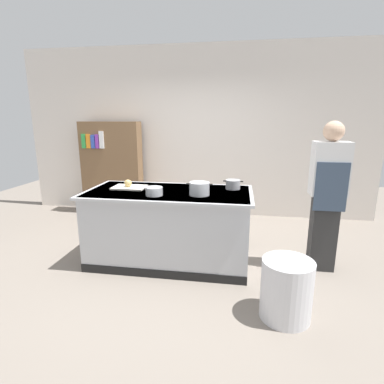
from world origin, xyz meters
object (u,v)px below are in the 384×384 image
object	(u,v)px
onion	(128,183)
stock_pot	(199,189)
sauce_pan	(233,184)
person_chef	(327,194)
mixing_bowl	(154,191)
bookshelf	(112,168)
trash_bin	(286,289)

from	to	relation	value
onion	stock_pot	bearing A→B (deg)	-11.66
onion	sauce_pan	xyz separation A→B (m)	(1.28, 0.18, -0.01)
sauce_pan	person_chef	distance (m)	1.07
stock_pot	mixing_bowl	bearing A→B (deg)	-168.81
bookshelf	trash_bin	bearing A→B (deg)	-44.49
sauce_pan	trash_bin	xyz separation A→B (m)	(0.52, -1.16, -0.68)
sauce_pan	mixing_bowl	distance (m)	0.98
mixing_bowl	onion	bearing A→B (deg)	145.33
trash_bin	person_chef	distance (m)	1.31
sauce_pan	trash_bin	distance (m)	1.45
stock_pot	person_chef	world-z (taller)	person_chef
onion	trash_bin	distance (m)	2.17
stock_pot	trash_bin	distance (m)	1.38
mixing_bowl	person_chef	size ratio (longest dim) A/B	0.11
sauce_pan	trash_bin	world-z (taller)	sauce_pan
mixing_bowl	bookshelf	size ratio (longest dim) A/B	0.11
mixing_bowl	bookshelf	distance (m)	2.46
trash_bin	sauce_pan	bearing A→B (deg)	113.98
trash_bin	stock_pot	bearing A→B (deg)	137.96
mixing_bowl	bookshelf	world-z (taller)	bookshelf
onion	mixing_bowl	distance (m)	0.51
stock_pot	mixing_bowl	xyz separation A→B (m)	(-0.50, -0.10, -0.03)
sauce_pan	person_chef	bearing A→B (deg)	-8.17
person_chef	mixing_bowl	bearing A→B (deg)	80.42
sauce_pan	person_chef	xyz separation A→B (m)	(1.06, -0.15, -0.04)
stock_pot	bookshelf	world-z (taller)	bookshelf
stock_pot	person_chef	distance (m)	1.44
person_chef	bookshelf	world-z (taller)	person_chef
stock_pot	onion	bearing A→B (deg)	168.34
stock_pot	person_chef	bearing A→B (deg)	8.54
sauce_pan	mixing_bowl	bearing A→B (deg)	-151.77
sauce_pan	bookshelf	distance (m)	2.75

